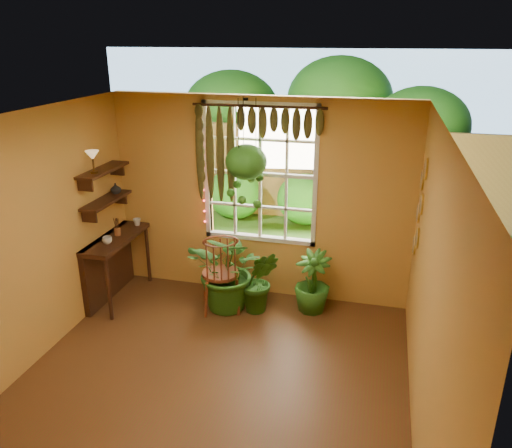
# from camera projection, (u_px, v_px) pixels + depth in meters

# --- Properties ---
(floor) EXTENTS (4.50, 4.50, 0.00)m
(floor) POSITION_uv_depth(u_px,v_px,m) (205.00, 394.00, 5.03)
(floor) COLOR #552C18
(floor) RESTS_ON ground
(ceiling) EXTENTS (4.50, 4.50, 0.00)m
(ceiling) POSITION_uv_depth(u_px,v_px,m) (193.00, 125.00, 4.08)
(ceiling) COLOR white
(ceiling) RESTS_ON wall_back
(wall_back) EXTENTS (4.00, 0.00, 4.00)m
(wall_back) POSITION_uv_depth(u_px,v_px,m) (260.00, 200.00, 6.59)
(wall_back) COLOR #C39242
(wall_back) RESTS_ON floor
(wall_left) EXTENTS (0.00, 4.50, 4.50)m
(wall_left) POSITION_uv_depth(u_px,v_px,m) (13.00, 252.00, 5.02)
(wall_left) COLOR #C39242
(wall_left) RESTS_ON floor
(wall_right) EXTENTS (0.00, 4.50, 4.50)m
(wall_right) POSITION_uv_depth(u_px,v_px,m) (429.00, 301.00, 4.09)
(wall_right) COLOR #C39242
(wall_right) RESTS_ON floor
(window) EXTENTS (1.52, 0.10, 1.86)m
(window) POSITION_uv_depth(u_px,v_px,m) (260.00, 174.00, 6.50)
(window) COLOR silver
(window) RESTS_ON wall_back
(valance_vine) EXTENTS (1.70, 0.12, 1.10)m
(valance_vine) POSITION_uv_depth(u_px,v_px,m) (251.00, 131.00, 6.20)
(valance_vine) COLOR #3C1F10
(valance_vine) RESTS_ON window
(string_lights) EXTENTS (0.03, 0.03, 1.54)m
(string_lights) POSITION_uv_depth(u_px,v_px,m) (203.00, 168.00, 6.57)
(string_lights) COLOR #FF2633
(string_lights) RESTS_ON window
(wall_plates) EXTENTS (0.04, 0.32, 1.10)m
(wall_plates) POSITION_uv_depth(u_px,v_px,m) (419.00, 209.00, 5.64)
(wall_plates) COLOR #FFF6D0
(wall_plates) RESTS_ON wall_right
(counter_ledge) EXTENTS (0.40, 1.20, 0.90)m
(counter_ledge) POSITION_uv_depth(u_px,v_px,m) (111.00, 260.00, 6.73)
(counter_ledge) COLOR #3C1F10
(counter_ledge) RESTS_ON floor
(shelf_lower) EXTENTS (0.25, 0.90, 0.04)m
(shelf_lower) POSITION_uv_depth(u_px,v_px,m) (106.00, 200.00, 6.42)
(shelf_lower) COLOR #3C1F10
(shelf_lower) RESTS_ON wall_left
(shelf_upper) EXTENTS (0.25, 0.90, 0.04)m
(shelf_upper) POSITION_uv_depth(u_px,v_px,m) (103.00, 170.00, 6.28)
(shelf_upper) COLOR #3C1F10
(shelf_upper) RESTS_ON wall_left
(backyard) EXTENTS (14.00, 10.00, 12.00)m
(backyard) POSITION_uv_depth(u_px,v_px,m) (322.00, 140.00, 10.75)
(backyard) COLOR #2F5F1B
(backyard) RESTS_ON ground
(windsor_chair) EXTENTS (0.63, 0.64, 1.29)m
(windsor_chair) POSITION_uv_depth(u_px,v_px,m) (221.00, 284.00, 6.47)
(windsor_chair) COLOR brown
(windsor_chair) RESTS_ON floor
(potted_plant_left) EXTENTS (1.15, 1.04, 1.11)m
(potted_plant_left) POSITION_uv_depth(u_px,v_px,m) (230.00, 270.00, 6.43)
(potted_plant_left) COLOR #1C4F15
(potted_plant_left) RESTS_ON floor
(potted_plant_mid) EXTENTS (0.54, 0.47, 0.87)m
(potted_plant_mid) POSITION_uv_depth(u_px,v_px,m) (259.00, 281.00, 6.41)
(potted_plant_mid) COLOR #1C4F15
(potted_plant_mid) RESTS_ON floor
(potted_plant_right) EXTENTS (0.59, 0.59, 0.83)m
(potted_plant_right) POSITION_uv_depth(u_px,v_px,m) (313.00, 282.00, 6.43)
(potted_plant_right) COLOR #1C4F15
(potted_plant_right) RESTS_ON floor
(hanging_basket) EXTENTS (0.52, 0.52, 1.37)m
(hanging_basket) POSITION_uv_depth(u_px,v_px,m) (246.00, 165.00, 6.22)
(hanging_basket) COLOR black
(hanging_basket) RESTS_ON ceiling
(cup_a) EXTENTS (0.15, 0.15, 0.10)m
(cup_a) POSITION_uv_depth(u_px,v_px,m) (107.00, 240.00, 6.35)
(cup_a) COLOR silver
(cup_a) RESTS_ON counter_ledge
(cup_b) EXTENTS (0.12, 0.12, 0.10)m
(cup_b) POSITION_uv_depth(u_px,v_px,m) (137.00, 222.00, 6.97)
(cup_b) COLOR beige
(cup_b) RESTS_ON counter_ledge
(brush_jar) EXTENTS (0.08, 0.08, 0.31)m
(brush_jar) POSITION_uv_depth(u_px,v_px,m) (117.00, 227.00, 6.60)
(brush_jar) COLOR brown
(brush_jar) RESTS_ON counter_ledge
(shelf_vase) EXTENTS (0.16, 0.16, 0.14)m
(shelf_vase) POSITION_uv_depth(u_px,v_px,m) (116.00, 188.00, 6.61)
(shelf_vase) COLOR #B2AD99
(shelf_vase) RESTS_ON shelf_lower
(tiffany_lamp) EXTENTS (0.17, 0.17, 0.28)m
(tiffany_lamp) POSITION_uv_depth(u_px,v_px,m) (92.00, 157.00, 6.00)
(tiffany_lamp) COLOR #533917
(tiffany_lamp) RESTS_ON shelf_upper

